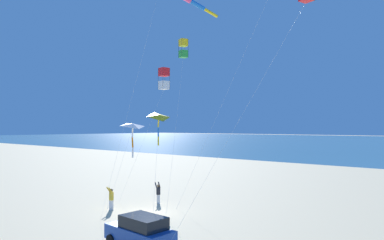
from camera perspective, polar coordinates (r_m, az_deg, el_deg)
ground_plane at (r=29.27m, az=-7.21°, el=-14.67°), size 600.00×600.00×0.00m
parked_car at (r=21.11m, az=-8.28°, el=-17.33°), size 2.27×4.40×1.85m
cooler_box at (r=24.01m, az=-4.41°, el=-17.17°), size 0.62×0.42×0.42m
person_adult_flyer at (r=30.62m, az=-12.89°, el=-12.04°), size 0.61×0.49×1.92m
person_child_green_jacket at (r=32.48m, az=-5.46°, el=-11.47°), size 0.55×0.64×1.88m
kite_delta_long_streamer_right at (r=25.11m, az=-5.31°, el=0.43°), size 4.78×4.01×7.94m
kite_box_rainbow_low_near at (r=34.48m, az=-4.55°, el=6.65°), size 4.54×2.19×12.57m
kite_box_purple_drifting at (r=34.56m, az=-1.41°, el=11.45°), size 6.28×3.84×15.29m
kite_delta_orange_high_right at (r=31.81m, az=-9.49°, el=-1.01°), size 4.51×1.74×7.35m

